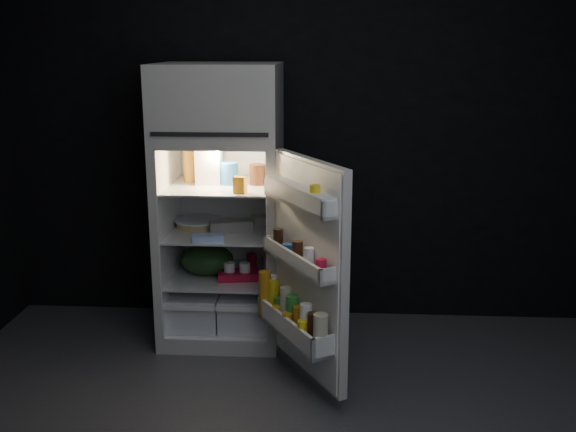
# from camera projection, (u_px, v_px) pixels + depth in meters

# --- Properties ---
(wall_back) EXTENTS (4.00, 0.00, 2.70)m
(wall_back) POSITION_uv_depth(u_px,v_px,m) (297.00, 126.00, 4.57)
(wall_back) COLOR black
(wall_back) RESTS_ON ground
(wall_front) EXTENTS (4.00, 0.00, 2.70)m
(wall_front) POSITION_uv_depth(u_px,v_px,m) (210.00, 341.00, 1.28)
(wall_front) COLOR black
(wall_front) RESTS_ON ground
(refrigerator) EXTENTS (0.76, 0.71, 1.78)m
(refrigerator) POSITION_uv_depth(u_px,v_px,m) (221.00, 194.00, 4.33)
(refrigerator) COLOR silver
(refrigerator) RESTS_ON ground
(fridge_door) EXTENTS (0.53, 0.72, 1.22)m
(fridge_door) POSITION_uv_depth(u_px,v_px,m) (304.00, 273.00, 3.69)
(fridge_door) COLOR silver
(fridge_door) RESTS_ON ground
(milk_jug) EXTENTS (0.16, 0.16, 0.24)m
(milk_jug) POSITION_uv_depth(u_px,v_px,m) (209.00, 165.00, 4.28)
(milk_jug) COLOR white
(milk_jug) RESTS_ON refrigerator
(mayo_jar) EXTENTS (0.14, 0.14, 0.14)m
(mayo_jar) POSITION_uv_depth(u_px,v_px,m) (229.00, 173.00, 4.27)
(mayo_jar) COLOR #2161B4
(mayo_jar) RESTS_ON refrigerator
(jam_jar) EXTENTS (0.12, 0.12, 0.13)m
(jam_jar) POSITION_uv_depth(u_px,v_px,m) (258.00, 174.00, 4.26)
(jam_jar) COLOR black
(jam_jar) RESTS_ON refrigerator
(amber_bottle) EXTENTS (0.11, 0.11, 0.22)m
(amber_bottle) POSITION_uv_depth(u_px,v_px,m) (190.00, 165.00, 4.34)
(amber_bottle) COLOR #B16F1C
(amber_bottle) RESTS_ON refrigerator
(small_carton) EXTENTS (0.08, 0.07, 0.10)m
(small_carton) POSITION_uv_depth(u_px,v_px,m) (240.00, 185.00, 4.02)
(small_carton) COLOR #C37E17
(small_carton) RESTS_ON refrigerator
(egg_carton) EXTENTS (0.29, 0.18, 0.07)m
(egg_carton) POSITION_uv_depth(u_px,v_px,m) (231.00, 226.00, 4.31)
(egg_carton) COLOR gray
(egg_carton) RESTS_ON refrigerator
(pie) EXTENTS (0.35, 0.35, 0.04)m
(pie) POSITION_uv_depth(u_px,v_px,m) (198.00, 223.00, 4.43)
(pie) COLOR tan
(pie) RESTS_ON refrigerator
(flat_package) EXTENTS (0.21, 0.14, 0.04)m
(flat_package) POSITION_uv_depth(u_px,v_px,m) (208.00, 238.00, 4.10)
(flat_package) COLOR #96B3E9
(flat_package) RESTS_ON refrigerator
(wrapped_pkg) EXTENTS (0.15, 0.13, 0.05)m
(wrapped_pkg) POSITION_uv_depth(u_px,v_px,m) (262.00, 219.00, 4.51)
(wrapped_pkg) COLOR beige
(wrapped_pkg) RESTS_ON refrigerator
(produce_bag) EXTENTS (0.43, 0.40, 0.20)m
(produce_bag) POSITION_uv_depth(u_px,v_px,m) (207.00, 260.00, 4.40)
(produce_bag) COLOR #193815
(produce_bag) RESTS_ON refrigerator
(yogurt_tray) EXTENTS (0.28, 0.18, 0.05)m
(yogurt_tray) POSITION_uv_depth(u_px,v_px,m) (239.00, 275.00, 4.32)
(yogurt_tray) COLOR #B80F2F
(yogurt_tray) RESTS_ON refrigerator
(small_can_red) EXTENTS (0.07, 0.07, 0.09)m
(small_can_red) POSITION_uv_depth(u_px,v_px,m) (252.00, 260.00, 4.56)
(small_can_red) COLOR #B80F2F
(small_can_red) RESTS_ON refrigerator
(small_can_silver) EXTENTS (0.07, 0.07, 0.09)m
(small_can_silver) POSITION_uv_depth(u_px,v_px,m) (265.00, 264.00, 4.48)
(small_can_silver) COLOR silver
(small_can_silver) RESTS_ON refrigerator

